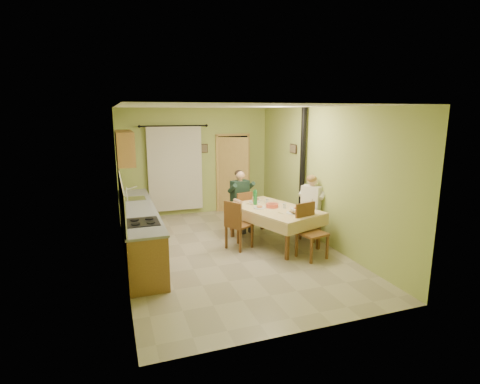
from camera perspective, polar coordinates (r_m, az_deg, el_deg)
name	(u,v)px	position (r m, az deg, el deg)	size (l,w,h in m)	color
floor	(230,250)	(7.56, -1.56, -8.84)	(4.00, 6.00, 0.01)	tan
room_shell	(229,159)	(7.11, -1.64, 4.98)	(4.04, 6.04, 2.82)	#AEBF62
kitchen_run	(139,230)	(7.48, -15.15, -5.60)	(0.64, 3.64, 1.56)	brown
upper_cabinets	(125,148)	(8.46, -17.17, 6.49)	(0.35, 1.40, 0.70)	brown
curtain	(175,168)	(9.86, -9.84, 3.57)	(1.70, 0.07, 2.22)	black
doorway	(233,173)	(10.25, -1.05, 2.87)	(0.96, 0.44, 2.15)	black
dining_table	(273,225)	(7.87, 5.12, -5.10)	(1.74, 2.21, 0.76)	#D8B778
tableware	(279,206)	(7.70, 5.91, -2.14)	(0.97, 1.45, 0.33)	white
chair_far	(241,219)	(8.61, 0.14, -4.14)	(0.46, 0.46, 0.94)	brown
chair_near	(311,243)	(7.23, 10.80, -7.60)	(0.56, 0.56, 1.03)	brown
chair_right	(311,226)	(8.24, 10.81, -5.13)	(0.54, 0.54, 0.94)	brown
chair_left	(239,234)	(7.57, -0.21, -6.47)	(0.59, 0.59, 0.99)	brown
man_far	(241,194)	(8.48, 0.10, -0.29)	(0.63, 0.54, 1.39)	#192D23
man_right	(312,200)	(8.08, 10.94, -1.15)	(0.63, 0.65, 1.39)	silver
stove_flue	(302,188)	(8.53, 9.39, 0.63)	(0.24, 0.24, 2.80)	black
picture_back	(204,148)	(10.03, -5.47, 6.64)	(0.19, 0.03, 0.23)	black
picture_right	(293,149)	(8.97, 8.12, 6.56)	(0.03, 0.31, 0.21)	brown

